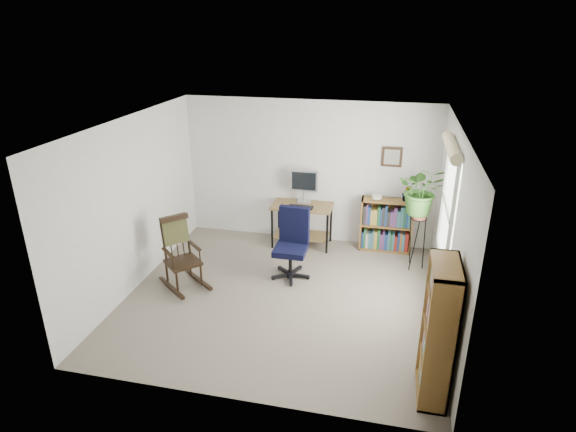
% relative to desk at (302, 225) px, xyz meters
% --- Properties ---
extents(floor, '(4.20, 4.00, 0.00)m').
position_rel_desk_xyz_m(floor, '(0.05, -1.70, -0.36)').
color(floor, gray).
rests_on(floor, ground).
extents(ceiling, '(4.20, 4.00, 0.00)m').
position_rel_desk_xyz_m(ceiling, '(0.05, -1.70, 2.04)').
color(ceiling, white).
rests_on(ceiling, ground).
extents(wall_back, '(4.20, 0.00, 2.40)m').
position_rel_desk_xyz_m(wall_back, '(0.05, 0.30, 0.84)').
color(wall_back, silver).
rests_on(wall_back, ground).
extents(wall_front, '(4.20, 0.00, 2.40)m').
position_rel_desk_xyz_m(wall_front, '(0.05, -3.70, 0.84)').
color(wall_front, silver).
rests_on(wall_front, ground).
extents(wall_left, '(0.00, 4.00, 2.40)m').
position_rel_desk_xyz_m(wall_left, '(-2.05, -1.70, 0.84)').
color(wall_left, silver).
rests_on(wall_left, ground).
extents(wall_right, '(0.00, 4.00, 2.40)m').
position_rel_desk_xyz_m(wall_right, '(2.15, -1.70, 0.84)').
color(wall_right, silver).
rests_on(wall_right, ground).
extents(window, '(0.12, 1.20, 1.50)m').
position_rel_desk_xyz_m(window, '(2.11, -1.40, 1.04)').
color(window, silver).
rests_on(window, wall_right).
extents(desk, '(1.00, 0.55, 0.72)m').
position_rel_desk_xyz_m(desk, '(0.00, 0.00, 0.00)').
color(desk, brown).
rests_on(desk, floor).
extents(monitor, '(0.46, 0.16, 0.56)m').
position_rel_desk_xyz_m(monitor, '(0.00, 0.14, 0.64)').
color(monitor, '#B3B4B8').
rests_on(monitor, desk).
extents(keyboard, '(0.40, 0.15, 0.02)m').
position_rel_desk_xyz_m(keyboard, '(0.00, -0.12, 0.37)').
color(keyboard, black).
rests_on(keyboard, desk).
extents(office_chair, '(0.61, 0.61, 1.06)m').
position_rel_desk_xyz_m(office_chair, '(0.05, -1.14, 0.17)').
color(office_chair, black).
rests_on(office_chair, floor).
extents(rocking_chair, '(1.03, 1.01, 1.05)m').
position_rel_desk_xyz_m(rocking_chair, '(-1.38, -1.72, 0.17)').
color(rocking_chair, black).
rests_on(rocking_chair, floor).
extents(low_bookshelf, '(0.84, 0.28, 0.88)m').
position_rel_desk_xyz_m(low_bookshelf, '(1.38, 0.12, 0.08)').
color(low_bookshelf, brown).
rests_on(low_bookshelf, floor).
extents(tall_bookshelf, '(0.28, 0.65, 1.48)m').
position_rel_desk_xyz_m(tall_bookshelf, '(1.97, -3.15, 0.38)').
color(tall_bookshelf, brown).
rests_on(tall_bookshelf, floor).
extents(plant_stand, '(0.33, 0.33, 0.96)m').
position_rel_desk_xyz_m(plant_stand, '(1.85, -0.42, 0.12)').
color(plant_stand, black).
rests_on(plant_stand, floor).
extents(spider_plant, '(1.69, 1.88, 1.46)m').
position_rel_desk_xyz_m(spider_plant, '(1.85, -0.42, 1.27)').
color(spider_plant, '#346724').
rests_on(spider_plant, plant_stand).
extents(potted_plant_small, '(0.13, 0.24, 0.11)m').
position_rel_desk_xyz_m(potted_plant_small, '(1.66, 0.13, 0.58)').
color(potted_plant_small, '#346724').
rests_on(potted_plant_small, low_bookshelf).
extents(framed_picture, '(0.32, 0.04, 0.32)m').
position_rel_desk_xyz_m(framed_picture, '(1.38, 0.27, 1.19)').
color(framed_picture, black).
rests_on(framed_picture, wall_back).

